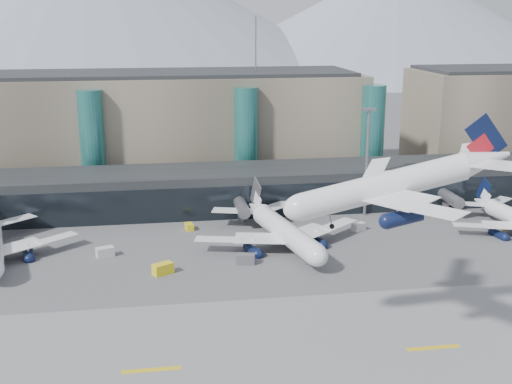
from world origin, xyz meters
TOP-DOWN VIEW (x-y plane):
  - ground at (0.00, 0.00)m, footprint 900.00×900.00m
  - runway_strip at (0.00, -15.00)m, footprint 400.00×40.00m
  - runway_markings at (-0.00, -15.00)m, footprint 128.00×1.00m
  - concourse at (-0.02, 57.73)m, footprint 170.00×27.00m
  - terminal_main at (-25.00, 90.00)m, footprint 130.00×30.00m
  - teal_towers at (-14.99, 74.01)m, footprint 116.40×19.40m
  - mountain_ridge at (15.97, 380.00)m, footprint 910.00×400.00m
  - lightmast_mid at (30.00, 48.00)m, footprint 3.00×1.20m
  - hero_jet at (15.65, -11.54)m, footprint 32.97×33.88m
  - jet_parked_mid at (6.13, 31.73)m, footprint 37.64×38.60m
  - veh_a at (-29.31, 29.08)m, footprint 3.83×2.91m
  - veh_b at (-12.03, 43.06)m, footprint 2.01×2.78m
  - veh_c at (-2.30, 21.13)m, footprint 3.81×2.55m
  - veh_d at (25.08, 36.85)m, footprint 3.46×2.95m
  - veh_e at (54.72, 30.50)m, footprint 2.89×2.19m
  - veh_g at (13.53, 30.33)m, footprint 2.75×3.01m
  - veh_h at (-18.08, 18.41)m, footprint 4.19×3.50m

SIDE VIEW (x-z plane):
  - ground at x=0.00m, z-range 0.00..0.00m
  - runway_strip at x=0.00m, z-range 0.00..0.04m
  - runway_markings at x=0.00m, z-range 0.04..0.06m
  - veh_e at x=54.72m, z-range 0.00..1.45m
  - veh_b at x=-12.03m, z-range 0.00..1.46m
  - veh_g at x=13.53m, z-range 0.00..1.52m
  - veh_d at x=25.08m, z-range 0.00..1.75m
  - veh_a at x=-29.31m, z-range 0.00..1.91m
  - veh_c at x=-2.30m, z-range 0.00..1.94m
  - veh_h at x=-18.08m, z-range 0.00..2.05m
  - jet_parked_mid at x=6.13m, z-range -1.51..10.90m
  - concourse at x=-0.02m, z-range -0.03..9.97m
  - teal_towers at x=-14.99m, z-range -8.99..37.01m
  - lightmast_mid at x=30.00m, z-range 1.62..27.22m
  - terminal_main at x=-25.00m, z-range -0.06..30.94m
  - hero_jet at x=15.65m, z-range 19.37..30.28m
  - mountain_ridge at x=15.97m, z-range -9.26..100.74m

